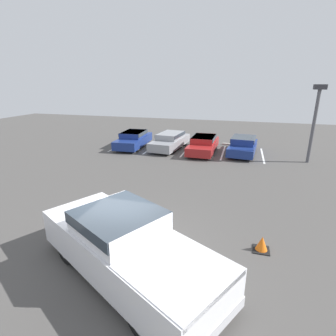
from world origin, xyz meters
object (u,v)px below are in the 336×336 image
(parked_sedan_d, at_px, (243,145))
(traffic_cone, at_px, (262,244))
(light_post, at_px, (315,116))
(parked_sedan_a, at_px, (134,139))
(parked_sedan_b, at_px, (170,140))
(wheel_stop_curb, at_px, (235,145))
(parked_sedan_c, at_px, (203,144))
(pickup_truck, at_px, (127,247))

(parked_sedan_d, distance_m, traffic_cone, 11.79)
(light_post, bearing_deg, parked_sedan_d, 165.65)
(parked_sedan_a, relative_size, traffic_cone, 9.14)
(parked_sedan_b, distance_m, wheel_stop_curb, 5.46)
(parked_sedan_c, height_order, wheel_stop_curb, parked_sedan_c)
(parked_sedan_a, distance_m, parked_sedan_c, 5.62)
(wheel_stop_curb, bearing_deg, pickup_truck, -97.47)
(pickup_truck, bearing_deg, parked_sedan_c, 119.24)
(wheel_stop_curb, bearing_deg, parked_sedan_b, -153.83)
(parked_sedan_b, height_order, wheel_stop_curb, parked_sedan_b)
(parked_sedan_a, distance_m, parked_sedan_b, 2.97)
(pickup_truck, xyz_separation_m, parked_sedan_c, (-0.06, 13.62, -0.28))
(light_post, distance_m, traffic_cone, 11.56)
(pickup_truck, distance_m, wheel_stop_curb, 16.59)
(parked_sedan_b, relative_size, parked_sedan_d, 1.11)
(light_post, bearing_deg, parked_sedan_b, 173.06)
(parked_sedan_a, xyz_separation_m, wheel_stop_curb, (7.82, 2.70, -0.59))
(parked_sedan_c, xyz_separation_m, light_post, (6.93, -0.75, 2.34))
(pickup_truck, bearing_deg, parked_sedan_a, 141.45)
(parked_sedan_d, xyz_separation_m, wheel_stop_curb, (-0.61, 2.51, -0.58))
(traffic_cone, distance_m, wheel_stop_curb, 14.33)
(parked_sedan_d, bearing_deg, parked_sedan_b, -85.86)
(parked_sedan_a, relative_size, parked_sedan_b, 0.94)
(traffic_cone, bearing_deg, parked_sedan_c, 107.24)
(parked_sedan_c, distance_m, wheel_stop_curb, 3.62)
(parked_sedan_c, xyz_separation_m, parked_sedan_d, (2.82, 0.30, 0.02))
(parked_sedan_d, height_order, light_post, light_post)
(traffic_cone, bearing_deg, parked_sedan_d, 93.57)
(parked_sedan_c, relative_size, traffic_cone, 9.33)
(parked_sedan_a, bearing_deg, light_post, 83.13)
(pickup_truck, height_order, parked_sedan_a, pickup_truck)
(parked_sedan_a, bearing_deg, wheel_stop_curb, 106.10)
(pickup_truck, bearing_deg, parked_sedan_b, 129.97)
(pickup_truck, bearing_deg, parked_sedan_d, 107.76)
(parked_sedan_a, relative_size, light_post, 0.95)
(parked_sedan_b, distance_m, light_post, 9.94)
(parked_sedan_c, bearing_deg, parked_sedan_a, -90.31)
(parked_sedan_a, distance_m, parked_sedan_d, 8.44)
(parked_sedan_d, distance_m, light_post, 4.83)
(parked_sedan_a, height_order, traffic_cone, parked_sedan_a)
(parked_sedan_c, relative_size, parked_sedan_d, 1.06)
(parked_sedan_a, bearing_deg, parked_sedan_b, 93.01)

